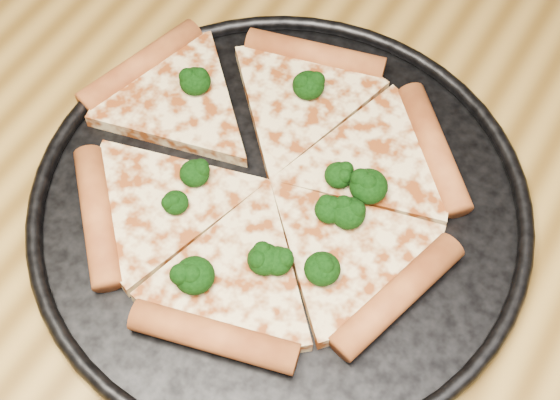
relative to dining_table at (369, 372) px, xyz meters
The scene contains 4 objects.
dining_table is the anchor object (origin of this frame).
pizza_pan 0.16m from the dining_table, 157.83° to the left, with size 0.39×0.39×0.02m.
pizza 0.18m from the dining_table, 156.55° to the left, with size 0.34×0.31×0.02m.
broccoli_florets 0.17m from the dining_table, 158.30° to the left, with size 0.20×0.22×0.02m.
Camera 1 is at (0.06, -0.24, 1.31)m, focal length 53.72 mm.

